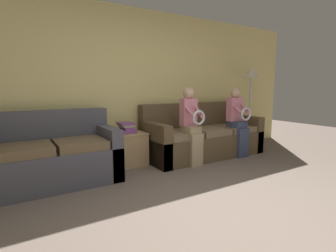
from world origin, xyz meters
TOP-DOWN VIEW (x-y plane):
  - ground_plane at (0.00, 0.00)m, footprint 14.00×14.00m
  - wall_back at (0.00, 2.63)m, footprint 7.73×0.06m
  - couch_main at (1.31, 2.19)m, footprint 2.23×0.87m
  - couch_side at (-1.26, 2.11)m, footprint 1.61×0.85m
  - child_left_seated at (0.78, 1.83)m, footprint 0.27×0.38m
  - child_right_seated at (1.83, 1.83)m, footprint 0.30×0.38m
  - side_shelf at (-0.12, 2.34)m, footprint 0.58×0.48m
  - book_stack at (-0.12, 2.35)m, footprint 0.25×0.27m
  - floor_lamp at (2.62, 2.26)m, footprint 0.33×0.33m

SIDE VIEW (x-z plane):
  - ground_plane at x=0.00m, z-range 0.00..0.00m
  - side_shelf at x=-0.12m, z-range 0.01..0.54m
  - couch_main at x=1.31m, z-range -0.14..0.81m
  - couch_side at x=-1.26m, z-range -0.13..0.81m
  - book_stack at x=-0.12m, z-range 0.52..0.69m
  - child_right_seated at x=1.83m, z-range 0.07..1.31m
  - child_left_seated at x=0.78m, z-range 0.08..1.33m
  - wall_back at x=0.00m, z-range 0.00..2.55m
  - floor_lamp at x=2.62m, z-range 0.59..2.26m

